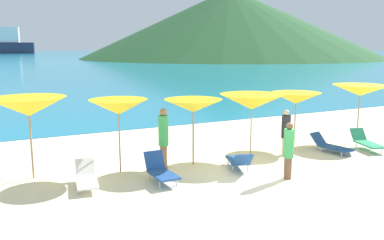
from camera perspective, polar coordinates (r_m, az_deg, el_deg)
The scene contains 17 objects.
ground_plane at distance 20.49m, azimuth -6.37°, elevation -0.84°, with size 50.00×100.00×0.30m, color beige.
ocean_water at distance 237.75m, azimuth -25.11°, elevation 8.41°, with size 650.00×440.00×0.02m, color teal.
headland_hill at distance 141.10m, azimuth 5.42°, elevation 13.40°, with size 100.88×100.88×23.18m, color #235128.
umbrella_0 at distance 12.32m, azimuth -22.13°, elevation 1.74°, with size 2.29×2.29×2.38m.
umbrella_1 at distance 12.20m, azimuth -10.37°, elevation 1.81°, with size 1.92×1.92×2.25m.
umbrella_2 at distance 12.82m, azimuth 0.17°, elevation 2.02°, with size 1.93×1.93×2.15m.
umbrella_3 at distance 13.86m, azimuth 8.45°, elevation 2.56°, with size 2.18×2.18×2.21m.
umbrella_4 at distance 15.80m, azimuth 14.51°, elevation 3.01°, with size 2.05×2.05×2.09m.
umbrella_5 at distance 17.45m, azimuth 22.71°, elevation 3.89°, with size 2.31×2.31×2.30m.
lounge_chair_0 at distance 11.55m, azimuth -4.49°, elevation -7.06°, with size 0.62×1.35×0.78m.
lounge_chair_1 at distance 11.55m, azimuth -14.73°, elevation -7.88°, with size 0.76×1.64×0.60m.
lounge_chair_2 at distance 12.63m, azimuth 6.71°, elevation -5.67°, with size 1.03×1.60×0.69m.
lounge_chair_3 at distance 16.45m, azimuth 23.44°, elevation -2.80°, with size 0.97×1.64×0.68m.
lounge_chair_4 at distance 15.56m, azimuth 19.03°, elevation -3.39°, with size 0.80×1.67×0.61m.
beachgoer_0 at distance 14.55m, azimuth 13.14°, elevation -1.56°, with size 0.31×0.31×1.62m.
beachgoer_1 at distance 11.93m, azimuth 13.52°, elevation -4.01°, with size 0.30×0.30×1.67m.
beachgoer_2 at distance 12.64m, azimuth -4.07°, elevation -2.29°, with size 0.31×0.31×1.91m.
Camera 1 is at (-6.87, -8.90, 3.77)m, focal length 37.67 mm.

